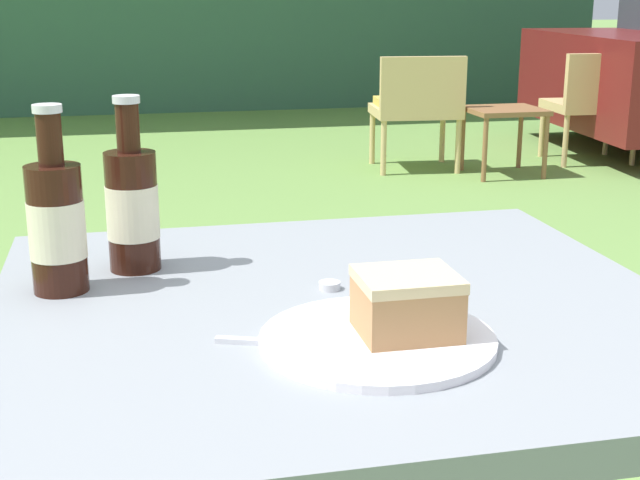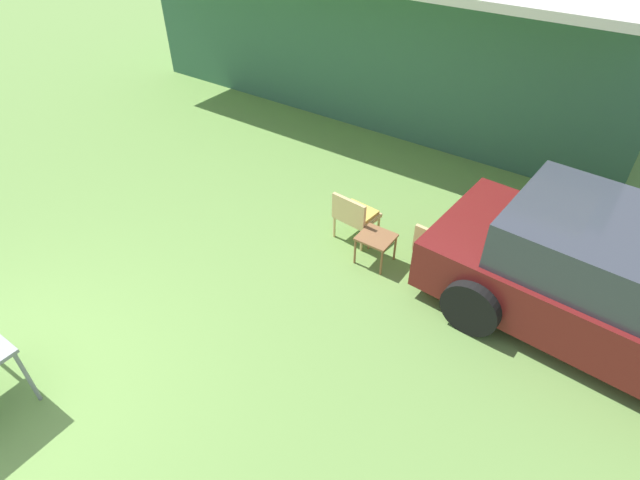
% 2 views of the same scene
% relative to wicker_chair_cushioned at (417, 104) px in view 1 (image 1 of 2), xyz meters
% --- Properties ---
extents(wicker_chair_cushioned, '(0.57, 0.50, 0.73)m').
position_rel_wicker_chair_cushioned_xyz_m(wicker_chair_cushioned, '(0.00, 0.00, 0.00)').
color(wicker_chair_cushioned, tan).
rests_on(wicker_chair_cushioned, ground_plane).
extents(wicker_chair_plain, '(0.56, 0.48, 0.73)m').
position_rel_wicker_chair_cushioned_xyz_m(wicker_chair_plain, '(1.22, -0.02, -0.00)').
color(wicker_chair_plain, tan).
rests_on(wicker_chair_plain, ground_plane).
extents(garden_side_table, '(0.44, 0.41, 0.42)m').
position_rel_wicker_chair_cushioned_xyz_m(garden_side_table, '(0.48, -0.26, -0.07)').
color(garden_side_table, brown).
rests_on(garden_side_table, ground_plane).
extents(patio_table, '(0.84, 0.79, 0.76)m').
position_rel_wicker_chair_cushioned_xyz_m(patio_table, '(-1.58, -4.38, 0.26)').
color(patio_table, gray).
rests_on(patio_table, ground_plane).
extents(cake_on_plate, '(0.26, 0.26, 0.08)m').
position_rel_wicker_chair_cushioned_xyz_m(cake_on_plate, '(-1.55, -4.53, 0.36)').
color(cake_on_plate, white).
rests_on(cake_on_plate, patio_table).
extents(cola_bottle_near, '(0.07, 0.07, 0.24)m').
position_rel_wicker_chair_cushioned_xyz_m(cola_bottle_near, '(-1.82, -4.20, 0.42)').
color(cola_bottle_near, black).
rests_on(cola_bottle_near, patio_table).
extents(cola_bottle_far, '(0.07, 0.07, 0.24)m').
position_rel_wicker_chair_cushioned_xyz_m(cola_bottle_far, '(-1.91, -4.27, 0.42)').
color(cola_bottle_far, black).
rests_on(cola_bottle_far, patio_table).
extents(fork, '(0.18, 0.08, 0.01)m').
position_rel_wicker_chair_cushioned_xyz_m(fork, '(-1.65, -4.52, 0.33)').
color(fork, silver).
rests_on(fork, patio_table).
extents(loose_bottle_cap, '(0.03, 0.03, 0.01)m').
position_rel_wicker_chair_cushioned_xyz_m(loose_bottle_cap, '(-1.58, -4.34, 0.34)').
color(loose_bottle_cap, silver).
rests_on(loose_bottle_cap, patio_table).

